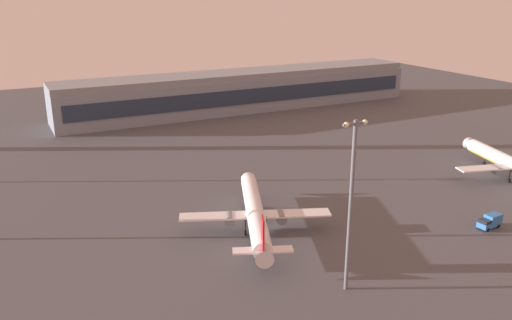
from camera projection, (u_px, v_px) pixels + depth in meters
ground_plane at (276, 228)px, 114.71m from camera, size 416.00×416.00×0.00m
terminal_building at (242, 91)px, 225.61m from camera, size 157.64×22.40×16.40m
airplane_terminal_side at (255, 213)px, 112.12m from camera, size 31.54×39.98×10.73m
catering_truck at (490, 221)px, 114.26m from camera, size 5.79×2.72×3.05m
apron_light_central at (351, 198)px, 86.10m from camera, size 4.80×0.90×30.42m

